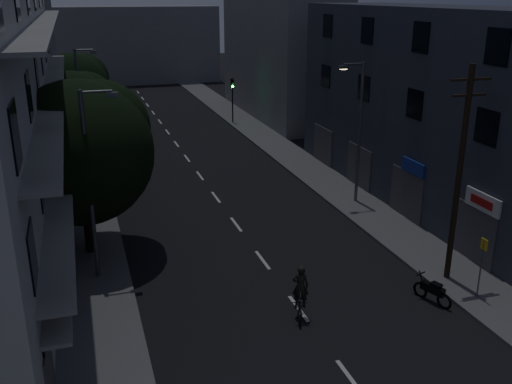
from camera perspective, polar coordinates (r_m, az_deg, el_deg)
ground at (r=39.13m, az=-5.78°, el=1.84°), size 160.00×160.00×0.00m
sidewalk_left at (r=38.38m, az=-16.79°, el=0.86°), size 3.00×90.00×0.15m
sidewalk_right at (r=41.21m, az=4.47°, el=2.89°), size 3.00×90.00×0.15m
lane_markings at (r=45.02m, az=-7.46°, el=4.11°), size 0.15×60.50×0.01m
building_right at (r=32.75m, az=19.47°, el=7.34°), size 6.19×28.00×11.00m
building_far_left at (r=59.87m, az=-22.66°, el=14.36°), size 6.00×20.00×16.00m
building_far_right at (r=57.26m, az=2.42°, el=14.09°), size 6.00×20.00×13.00m
building_far_end at (r=82.20m, az=-12.74°, el=14.18°), size 24.00×8.00×10.00m
tree_near at (r=26.59m, az=-17.03°, el=4.33°), size 6.52×6.52×8.05m
tree_mid at (r=37.79m, az=-17.78°, el=7.51°), size 5.71×5.71×7.03m
tree_far at (r=49.03m, az=-17.65°, el=10.09°), size 5.71×5.71×7.06m
traffic_signal_far_right at (r=53.56m, az=-2.37°, el=10.07°), size 0.28×0.37×4.10m
traffic_signal_far_left at (r=51.67m, az=-16.70°, el=8.94°), size 0.28×0.37×4.10m
street_lamp_left_near at (r=24.02m, az=-16.12°, el=1.41°), size 1.51×0.25×8.00m
street_lamp_right at (r=32.67m, az=10.17°, el=6.50°), size 1.51×0.25×8.00m
street_lamp_left_far at (r=41.61m, az=-17.05°, el=8.67°), size 1.51×0.25×8.00m
utility_pole at (r=24.33m, az=19.68°, el=1.92°), size 1.80×0.24×9.00m
bus_stop_sign at (r=24.09m, az=21.69°, el=-6.10°), size 0.06×0.35×2.52m
motorcycle at (r=23.99m, az=17.22°, el=-9.50°), size 0.81×1.75×1.17m
cyclist at (r=21.91m, az=4.42°, el=-10.71°), size 1.16×1.80×2.16m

